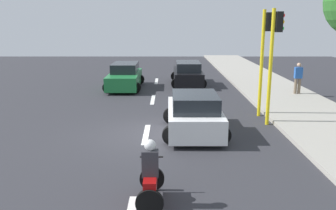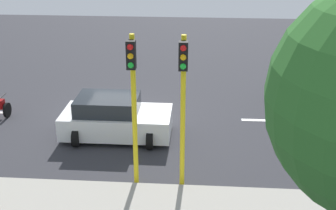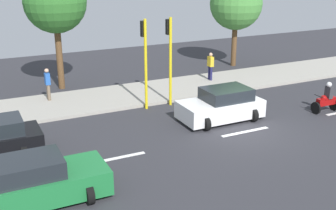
{
  "view_description": "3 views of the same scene",
  "coord_description": "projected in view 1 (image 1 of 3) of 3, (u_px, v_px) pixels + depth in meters",
  "views": [
    {
      "loc": [
        0.8,
        -12.56,
        4.01
      ],
      "look_at": [
        0.74,
        1.28,
        0.8
      ],
      "focal_mm": 38.58,
      "sensor_mm": 36.0,
      "label": 1
    },
    {
      "loc": [
        15.83,
        3.07,
        7.17
      ],
      "look_at": [
        0.65,
        1.95,
        0.82
      ],
      "focal_mm": 46.9,
      "sensor_mm": 36.0,
      "label": 2
    },
    {
      "loc": [
        -14.1,
        10.65,
        7.2
      ],
      "look_at": [
        0.69,
        3.43,
        1.55
      ],
      "focal_mm": 45.75,
      "sensor_mm": 36.0,
      "label": 3
    }
  ],
  "objects": [
    {
      "name": "motorcycle",
      "position": [
        152.0,
        176.0,
        8.04
      ],
      "size": [
        0.6,
        1.3,
        1.53
      ],
      "color": "black",
      "rests_on": "ground"
    },
    {
      "name": "lane_stripe_mid",
      "position": [
        148.0,
        134.0,
        13.14
      ],
      "size": [
        0.2,
        2.4,
        0.01
      ],
      "primitive_type": "cube",
      "color": "white",
      "rests_on": "ground"
    },
    {
      "name": "traffic_light_midblock",
      "position": [
        266.0,
        48.0,
        15.06
      ],
      "size": [
        0.49,
        0.24,
        4.5
      ],
      "color": "yellow",
      "rests_on": "ground"
    },
    {
      "name": "car_green",
      "position": [
        126.0,
        77.0,
        22.1
      ],
      "size": [
        2.2,
        4.55,
        1.52
      ],
      "color": "#1E7238",
      "rests_on": "ground"
    },
    {
      "name": "car_white",
      "position": [
        196.0,
        115.0,
        13.11
      ],
      "size": [
        2.3,
        3.86,
        1.52
      ],
      "color": "white",
      "rests_on": "ground"
    },
    {
      "name": "pedestrian_by_tree",
      "position": [
        300.0,
        77.0,
        19.59
      ],
      "size": [
        0.4,
        0.24,
        1.69
      ],
      "color": "#72604C",
      "rests_on": "sidewalk"
    },
    {
      "name": "ground_plane",
      "position": [
        148.0,
        136.0,
        13.15
      ],
      "size": [
        40.0,
        60.0,
        0.1
      ],
      "primitive_type": "cube",
      "color": "#2D2D33"
    },
    {
      "name": "traffic_light_corner",
      "position": [
        276.0,
        51.0,
        13.74
      ],
      "size": [
        0.49,
        0.24,
        4.5
      ],
      "color": "yellow",
      "rests_on": "ground"
    },
    {
      "name": "car_black",
      "position": [
        189.0,
        74.0,
        23.25
      ],
      "size": [
        2.17,
        4.58,
        1.52
      ],
      "color": "black",
      "rests_on": "ground"
    },
    {
      "name": "lane_stripe_far_south",
      "position": [
        158.0,
        81.0,
        24.83
      ],
      "size": [
        0.2,
        2.4,
        0.01
      ],
      "primitive_type": "cube",
      "color": "white",
      "rests_on": "ground"
    },
    {
      "name": "lane_stripe_south",
      "position": [
        154.0,
        99.0,
        18.99
      ],
      "size": [
        0.2,
        2.4,
        0.01
      ],
      "primitive_type": "cube",
      "color": "white",
      "rests_on": "ground"
    }
  ]
}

